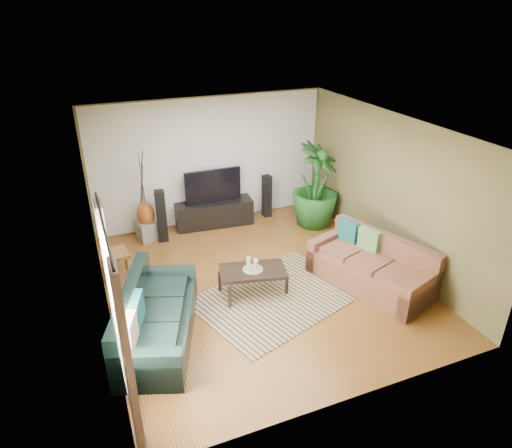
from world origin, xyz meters
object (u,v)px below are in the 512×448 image
potted_plant (316,186)px  television (213,186)px  coffee_table (253,281)px  tv_stand (214,213)px  vase (146,214)px  speaker_left (161,216)px  speaker_right (267,196)px  side_table (116,265)px  pedestal (148,230)px  sofa_right (371,264)px  sofa_left (158,315)px

potted_plant → television: bearing=158.8°
coffee_table → tv_stand: bearing=99.4°
television → vase: bearing=-174.9°
speaker_left → speaker_right: (2.41, 0.29, -0.06)m
vase → side_table: 1.47m
tv_stand → pedestal: 1.46m
pedestal → vase: (0.00, 0.00, 0.37)m
speaker_left → pedestal: 0.47m
television → speaker_left: television is taller
speaker_right → vase: speaker_right is taller
tv_stand → vase: vase is taller
sofa_right → side_table: 4.38m
coffee_table → pedestal: 2.86m
coffee_table → tv_stand: size_ratio=0.65×
sofa_right → pedestal: size_ratio=5.36×
coffee_table → side_table: 2.44m
sofa_left → television: 3.79m
pedestal → side_table: 1.43m
sofa_left → television: television is taller
speaker_left → pedestal: size_ratio=2.77×
vase → side_table: bearing=-122.1°
speaker_left → pedestal: (-0.27, 0.16, -0.34)m
sofa_left → speaker_right: bearing=-23.3°
potted_plant → speaker_left: bearing=171.2°
sofa_right → tv_stand: sofa_right is taller
speaker_right → pedestal: bearing=-178.1°
tv_stand → speaker_left: 1.24m
pedestal → vase: 0.37m
sofa_right → speaker_right: speaker_right is taller
side_table → television: bearing=31.3°
tv_stand → vase: bearing=-169.9°
sofa_right → side_table: size_ratio=4.27×
potted_plant → tv_stand: bearing=158.8°
sofa_right → coffee_table: (-1.91, 0.54, -0.21)m
sofa_right → speaker_left: size_ratio=1.93×
coffee_table → vase: size_ratio=2.17×
coffee_table → television: size_ratio=0.89×
speaker_right → tv_stand: bearing=179.1°
sofa_left → sofa_right: same height
sofa_right → speaker_left: bearing=-154.2°
sofa_left → potted_plant: bearing=-37.3°
sofa_right → potted_plant: size_ratio=1.16×
sofa_left → television: bearing=-9.5°
television → speaker_right: 1.30m
potted_plant → coffee_table: bearing=-138.9°
pedestal → television: bearing=5.1°
sofa_right → potted_plant: (0.28, 2.45, 0.46)m
television → potted_plant: 2.16m
sofa_right → potted_plant: bearing=154.6°
speaker_right → potted_plant: size_ratio=0.54×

